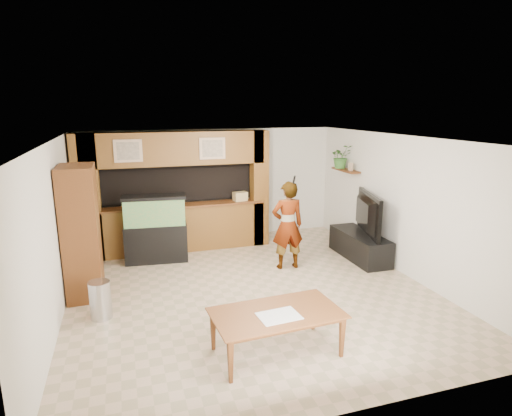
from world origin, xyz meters
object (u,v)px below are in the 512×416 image
object	(u,v)px
aquarium	(156,229)
person	(288,225)
television	(362,214)
pantry_cabinet	(81,232)
dining_table	(277,334)

from	to	relation	value
aquarium	person	size ratio (longest dim) A/B	0.80
television	person	size ratio (longest dim) A/B	0.85
pantry_cabinet	dining_table	size ratio (longest dim) A/B	1.34
pantry_cabinet	person	world-z (taller)	pantry_cabinet
aquarium	person	distance (m)	2.68
person	dining_table	bearing A→B (deg)	68.86
person	aquarium	bearing A→B (deg)	-22.75
person	pantry_cabinet	bearing A→B (deg)	4.82
pantry_cabinet	aquarium	bearing A→B (deg)	45.29
pantry_cabinet	television	distance (m)	5.36
pantry_cabinet	television	size ratio (longest dim) A/B	1.49
aquarium	television	bearing A→B (deg)	-9.28
aquarium	dining_table	bearing A→B (deg)	-67.60
aquarium	dining_table	distance (m)	4.15
television	dining_table	size ratio (longest dim) A/B	0.90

